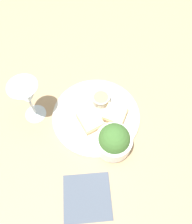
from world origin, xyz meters
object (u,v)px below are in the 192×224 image
(salad_bowl, at_px, (114,141))
(cheese_toast_far, at_px, (115,114))
(napkin, at_px, (87,197))
(sauce_ramekin, at_px, (101,99))
(cheese_toast_near, at_px, (90,120))
(wine_glass, at_px, (27,96))

(salad_bowl, bearing_deg, cheese_toast_far, 111.52)
(cheese_toast_far, distance_m, napkin, 0.28)
(napkin, bearing_deg, salad_bowl, 89.34)
(salad_bowl, xyz_separation_m, napkin, (-0.00, -0.18, -0.06))
(cheese_toast_far, bearing_deg, sauce_ramekin, 155.40)
(salad_bowl, relative_size, cheese_toast_far, 1.42)
(cheese_toast_near, xyz_separation_m, cheese_toast_far, (0.07, 0.06, -0.00))
(wine_glass, distance_m, napkin, 0.36)
(salad_bowl, height_order, wine_glass, wine_glass)
(salad_bowl, height_order, sauce_ramekin, salad_bowl)
(cheese_toast_near, height_order, cheese_toast_far, same)
(cheese_toast_near, distance_m, napkin, 0.24)
(salad_bowl, height_order, napkin, salad_bowl)
(cheese_toast_near, bearing_deg, cheese_toast_far, 41.11)
(cheese_toast_near, xyz_separation_m, napkin, (0.10, -0.22, -0.02))
(sauce_ramekin, distance_m, cheese_toast_near, 0.09)
(cheese_toast_far, relative_size, napkin, 0.42)
(sauce_ramekin, bearing_deg, cheese_toast_near, -87.47)
(salad_bowl, distance_m, cheese_toast_near, 0.12)
(sauce_ramekin, distance_m, cheese_toast_far, 0.08)
(salad_bowl, relative_size, cheese_toast_near, 1.04)
(salad_bowl, distance_m, sauce_ramekin, 0.18)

